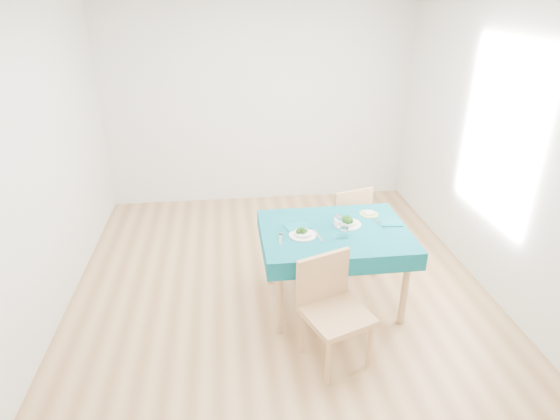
{
  "coord_description": "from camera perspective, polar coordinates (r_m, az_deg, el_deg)",
  "views": [
    {
      "loc": [
        -0.47,
        -3.82,
        2.66
      ],
      "look_at": [
        0.0,
        0.0,
        0.85
      ],
      "focal_mm": 30.0,
      "sensor_mm": 36.0,
      "label": 1
    }
  ],
  "objects": [
    {
      "name": "fork_far",
      "position": [
        4.25,
        7.93,
        -1.64
      ],
      "size": [
        0.08,
        0.16,
        0.0
      ],
      "primitive_type": "cube",
      "rotation": [
        0.0,
        0.0,
        -0.35
      ],
      "color": "silver",
      "rests_on": "table"
    },
    {
      "name": "knife_near",
      "position": [
        4.02,
        4.66,
        -3.11
      ],
      "size": [
        0.04,
        0.22,
        0.0
      ],
      "primitive_type": "cube",
      "rotation": [
        0.0,
        0.0,
        0.12
      ],
      "color": "silver",
      "rests_on": "table"
    },
    {
      "name": "side_plate",
      "position": [
        4.46,
        10.79,
        -0.48
      ],
      "size": [
        0.18,
        0.18,
        0.01
      ],
      "primitive_type": "cylinder",
      "color": "#B9D769",
      "rests_on": "table"
    },
    {
      "name": "knife_far",
      "position": [
        4.31,
        11.96,
        -1.57
      ],
      "size": [
        0.07,
        0.23,
        0.0
      ],
      "primitive_type": "cube",
      "rotation": [
        0.0,
        0.0,
        0.23
      ],
      "color": "silver",
      "rests_on": "table"
    },
    {
      "name": "bowl_near",
      "position": [
        3.99,
        2.79,
        -2.7
      ],
      "size": [
        0.23,
        0.23,
        0.07
      ],
      "primitive_type": null,
      "color": "white",
      "rests_on": "table"
    },
    {
      "name": "tumbler_side",
      "position": [
        4.0,
        7.81,
        -2.74
      ],
      "size": [
        0.07,
        0.07,
        0.09
      ],
      "primitive_type": "cylinder",
      "color": "white",
      "rests_on": "table"
    },
    {
      "name": "bread_slice",
      "position": [
        4.45,
        10.8,
        -0.35
      ],
      "size": [
        0.11,
        0.11,
        0.01
      ],
      "primitive_type": "cube",
      "rotation": [
        0.0,
        0.0,
        0.19
      ],
      "color": "beige",
      "rests_on": "side_plate"
    },
    {
      "name": "tumbler_center",
      "position": [
        4.19,
        7.08,
        -1.31
      ],
      "size": [
        0.08,
        0.08,
        0.1
      ],
      "primitive_type": "cylinder",
      "color": "white",
      "rests_on": "table"
    },
    {
      "name": "napkin_far",
      "position": [
        4.32,
        13.41,
        -1.57
      ],
      "size": [
        0.2,
        0.16,
        0.01
      ],
      "primitive_type": "cube",
      "rotation": [
        0.0,
        0.0,
        -0.16
      ],
      "color": "#0B5861",
      "rests_on": "table"
    },
    {
      "name": "table",
      "position": [
        4.32,
        6.47,
        -6.89
      ],
      "size": [
        1.29,
        0.98,
        0.76
      ],
      "primitive_type": "cube",
      "color": "#084E58",
      "rests_on": "ground"
    },
    {
      "name": "chair_near",
      "position": [
        3.57,
        7.05,
        -10.73
      ],
      "size": [
        0.61,
        0.63,
        1.15
      ],
      "primitive_type": "cube",
      "rotation": [
        0.0,
        0.0,
        0.36
      ],
      "color": "#AE8052",
      "rests_on": "ground"
    },
    {
      "name": "chair_far",
      "position": [
        5.01,
        7.68,
        -0.17
      ],
      "size": [
        0.54,
        0.57,
        1.06
      ],
      "primitive_type": "cube",
      "rotation": [
        0.0,
        0.0,
        3.42
      ],
      "color": "#AE8052",
      "rests_on": "ground"
    },
    {
      "name": "fork_near",
      "position": [
        3.95,
        0.07,
        -3.56
      ],
      "size": [
        0.05,
        0.2,
        0.0
      ],
      "primitive_type": "cube",
      "rotation": [
        0.0,
        0.0,
        -0.12
      ],
      "color": "silver",
      "rests_on": "table"
    },
    {
      "name": "napkin_near",
      "position": [
        4.14,
        2.07,
        -2.06
      ],
      "size": [
        0.24,
        0.2,
        0.01
      ],
      "primitive_type": "cube",
      "rotation": [
        0.0,
        0.0,
        0.29
      ],
      "color": "#0B5861",
      "rests_on": "table"
    },
    {
      "name": "room_shell",
      "position": [
        4.07,
        0.0,
        6.36
      ],
      "size": [
        4.02,
        4.52,
        2.73
      ],
      "color": "olive",
      "rests_on": "ground"
    },
    {
      "name": "bowl_far",
      "position": [
        4.22,
        8.21,
        -1.34
      ],
      "size": [
        0.25,
        0.25,
        0.08
      ],
      "primitive_type": null,
      "color": "white",
      "rests_on": "table"
    }
  ]
}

